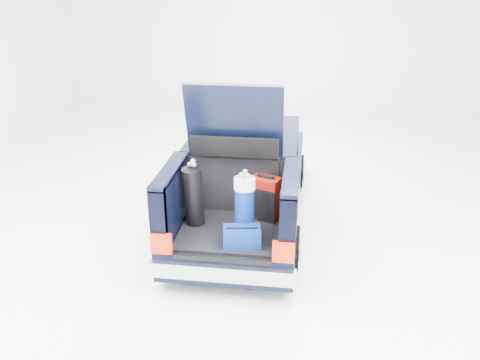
# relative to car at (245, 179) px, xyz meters

# --- Properties ---
(ground) EXTENTS (14.00, 14.00, 0.00)m
(ground) POSITION_rel_car_xyz_m (0.00, -0.11, -0.67)
(ground) COLOR white
(ground) RESTS_ON ground
(car) EXTENTS (1.87, 4.65, 2.47)m
(car) POSITION_rel_car_xyz_m (0.00, 0.00, 0.00)
(car) COLOR black
(car) RESTS_ON ground
(red_suitcase) EXTENTS (0.44, 0.38, 0.64)m
(red_suitcase) POSITION_rel_car_xyz_m (0.43, -1.19, 0.23)
(red_suitcase) COLOR #730C03
(red_suitcase) RESTS_ON car
(black_golf_bag) EXTENTS (0.33, 0.38, 0.92)m
(black_golf_bag) POSITION_rel_car_xyz_m (-0.50, -1.49, 0.34)
(black_golf_bag) COLOR black
(black_golf_bag) RESTS_ON car
(blue_golf_bag) EXTENTS (0.33, 0.33, 0.90)m
(blue_golf_bag) POSITION_rel_car_xyz_m (0.21, -1.69, 0.33)
(blue_golf_bag) COLOR black
(blue_golf_bag) RESTS_ON car
(blue_duffel) EXTENTS (0.51, 0.37, 0.24)m
(blue_duffel) POSITION_rel_car_xyz_m (0.21, -1.94, 0.04)
(blue_duffel) COLOR navy
(blue_duffel) RESTS_ON car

